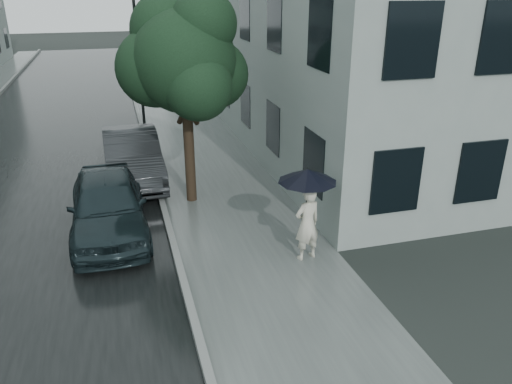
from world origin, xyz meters
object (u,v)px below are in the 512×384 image
object	(u,v)px
pedestrian	(307,224)
car_far	(132,156)
lamp_post	(134,52)
street_tree	(184,59)
car_near	(108,205)

from	to	relation	value
pedestrian	car_far	distance (m)	6.85
car_far	lamp_post	bearing A→B (deg)	82.45
lamp_post	street_tree	bearing A→B (deg)	-93.61
lamp_post	car_far	size ratio (longest dim) A/B	1.20
pedestrian	car_far	world-z (taller)	pedestrian
pedestrian	car_far	xyz separation A→B (m)	(-3.41, 5.94, -0.08)
street_tree	car_near	distance (m)	4.13
street_tree	car_far	world-z (taller)	street_tree
pedestrian	lamp_post	bearing A→B (deg)	-90.25
street_tree	car_far	size ratio (longest dim) A/B	1.20
car_near	car_far	size ratio (longest dim) A/B	0.95
pedestrian	car_near	xyz separation A→B (m)	(-4.16, 2.45, -0.10)
car_far	pedestrian	bearing A→B (deg)	-61.80
street_tree	pedestrian	bearing A→B (deg)	-64.25
pedestrian	car_near	bearing A→B (deg)	-44.12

